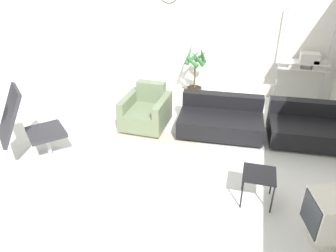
{
  "coord_description": "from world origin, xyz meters",
  "views": [
    {
      "loc": [
        1.24,
        -3.88,
        2.87
      ],
      "look_at": [
        0.16,
        0.18,
        0.55
      ],
      "focal_mm": 35.0,
      "sensor_mm": 36.0,
      "label": 1
    }
  ],
  "objects_px": {
    "lounge_chair": "(18,118)",
    "crt_television": "(329,218)",
    "shelf_unit": "(308,62)",
    "couch_low": "(221,120)",
    "armchair_red": "(146,112)",
    "couch_second": "(304,128)",
    "potted_plant": "(195,75)",
    "side_table": "(259,177)"
  },
  "relations": [
    {
      "from": "lounge_chair",
      "to": "crt_television",
      "type": "distance_m",
      "value": 4.14
    },
    {
      "from": "crt_television",
      "to": "shelf_unit",
      "type": "xyz_separation_m",
      "value": [
        0.05,
        3.68,
        0.56
      ]
    },
    {
      "from": "crt_television",
      "to": "shelf_unit",
      "type": "bearing_deg",
      "value": -16.4
    },
    {
      "from": "couch_second",
      "to": "armchair_red",
      "type": "bearing_deg",
      "value": 0.88
    },
    {
      "from": "couch_low",
      "to": "potted_plant",
      "type": "xyz_separation_m",
      "value": [
        -0.71,
        1.35,
        0.28
      ]
    },
    {
      "from": "couch_low",
      "to": "crt_television",
      "type": "relative_size",
      "value": 2.38
    },
    {
      "from": "couch_second",
      "to": "shelf_unit",
      "type": "bearing_deg",
      "value": -96.57
    },
    {
      "from": "lounge_chair",
      "to": "armchair_red",
      "type": "height_order",
      "value": "lounge_chair"
    },
    {
      "from": "armchair_red",
      "to": "couch_low",
      "type": "bearing_deg",
      "value": -173.0
    },
    {
      "from": "armchair_red",
      "to": "couch_second",
      "type": "relative_size",
      "value": 0.72
    },
    {
      "from": "lounge_chair",
      "to": "shelf_unit",
      "type": "relative_size",
      "value": 0.66
    },
    {
      "from": "couch_low",
      "to": "couch_second",
      "type": "relative_size",
      "value": 1.24
    },
    {
      "from": "couch_second",
      "to": "side_table",
      "type": "xyz_separation_m",
      "value": [
        -0.71,
        -1.74,
        0.16
      ]
    },
    {
      "from": "couch_low",
      "to": "crt_television",
      "type": "distance_m",
      "value": 2.56
    },
    {
      "from": "couch_low",
      "to": "potted_plant",
      "type": "distance_m",
      "value": 1.55
    },
    {
      "from": "lounge_chair",
      "to": "shelf_unit",
      "type": "height_order",
      "value": "shelf_unit"
    },
    {
      "from": "armchair_red",
      "to": "potted_plant",
      "type": "relative_size",
      "value": 0.73
    },
    {
      "from": "potted_plant",
      "to": "crt_television",
      "type": "bearing_deg",
      "value": -58.78
    },
    {
      "from": "armchair_red",
      "to": "potted_plant",
      "type": "bearing_deg",
      "value": -110.24
    },
    {
      "from": "side_table",
      "to": "potted_plant",
      "type": "relative_size",
      "value": 0.37
    },
    {
      "from": "couch_low",
      "to": "armchair_red",
      "type": "bearing_deg",
      "value": 1.91
    },
    {
      "from": "couch_second",
      "to": "potted_plant",
      "type": "height_order",
      "value": "potted_plant"
    },
    {
      "from": "lounge_chair",
      "to": "couch_low",
      "type": "xyz_separation_m",
      "value": [
        2.69,
        1.65,
        -0.53
      ]
    },
    {
      "from": "side_table",
      "to": "shelf_unit",
      "type": "distance_m",
      "value": 3.34
    },
    {
      "from": "lounge_chair",
      "to": "couch_low",
      "type": "distance_m",
      "value": 3.2
    },
    {
      "from": "couch_second",
      "to": "shelf_unit",
      "type": "height_order",
      "value": "shelf_unit"
    },
    {
      "from": "couch_low",
      "to": "shelf_unit",
      "type": "xyz_separation_m",
      "value": [
        1.45,
        1.54,
        0.68
      ]
    },
    {
      "from": "couch_second",
      "to": "potted_plant",
      "type": "distance_m",
      "value": 2.45
    },
    {
      "from": "lounge_chair",
      "to": "side_table",
      "type": "height_order",
      "value": "lounge_chair"
    },
    {
      "from": "crt_television",
      "to": "shelf_unit",
      "type": "height_order",
      "value": "shelf_unit"
    },
    {
      "from": "couch_second",
      "to": "potted_plant",
      "type": "xyz_separation_m",
      "value": [
        -2.08,
        1.27,
        0.28
      ]
    },
    {
      "from": "couch_low",
      "to": "side_table",
      "type": "distance_m",
      "value": 1.79
    },
    {
      "from": "armchair_red",
      "to": "side_table",
      "type": "relative_size",
      "value": 1.98
    },
    {
      "from": "armchair_red",
      "to": "crt_television",
      "type": "bearing_deg",
      "value": 144.95
    },
    {
      "from": "armchair_red",
      "to": "couch_second",
      "type": "distance_m",
      "value": 2.68
    },
    {
      "from": "lounge_chair",
      "to": "crt_television",
      "type": "xyz_separation_m",
      "value": [
        4.09,
        -0.49,
        -0.41
      ]
    },
    {
      "from": "couch_second",
      "to": "crt_television",
      "type": "height_order",
      "value": "crt_television"
    },
    {
      "from": "couch_second",
      "to": "shelf_unit",
      "type": "relative_size",
      "value": 0.61
    },
    {
      "from": "lounge_chair",
      "to": "crt_television",
      "type": "relative_size",
      "value": 2.08
    },
    {
      "from": "side_table",
      "to": "couch_second",
      "type": "bearing_deg",
      "value": 67.93
    },
    {
      "from": "couch_low",
      "to": "crt_television",
      "type": "bearing_deg",
      "value": 119.77
    },
    {
      "from": "side_table",
      "to": "crt_television",
      "type": "distance_m",
      "value": 0.88
    }
  ]
}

